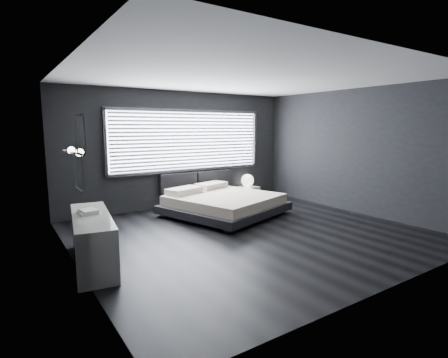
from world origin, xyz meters
TOP-DOWN VIEW (x-y plane):
  - room at (0.00, 0.00)m, footprint 6.04×6.00m
  - window at (0.20, 2.70)m, footprint 4.14×0.09m
  - headboard at (0.35, 2.64)m, footprint 1.96×0.16m
  - sconce_near at (-2.88, 0.05)m, footprint 0.18×0.11m
  - sconce_far at (-2.88, 0.65)m, footprint 0.18×0.11m
  - wall_art_upper at (-2.98, -0.55)m, footprint 0.01×0.48m
  - wall_art_lower at (-2.98, -0.30)m, footprint 0.01×0.48m
  - bed at (0.34, 1.40)m, footprint 2.81×2.74m
  - nightstand at (1.86, 2.50)m, footprint 0.62×0.54m
  - orb_lamp at (1.88, 2.53)m, footprint 0.34×0.34m
  - dresser at (-2.78, 0.04)m, footprint 0.77×1.84m
  - book_stack at (-2.80, 0.15)m, footprint 0.25×0.33m

SIDE VIEW (x-z plane):
  - nightstand at x=1.86m, z-range 0.00..0.33m
  - bed at x=0.34m, z-range -0.02..0.56m
  - dresser at x=-2.78m, z-range 0.00..0.71m
  - orb_lamp at x=1.88m, z-range 0.33..0.67m
  - headboard at x=0.35m, z-range 0.31..0.83m
  - book_stack at x=-2.80m, z-range 0.71..0.78m
  - wall_art_lower at x=-2.98m, z-range 1.14..1.62m
  - room at x=0.00m, z-range 0.00..2.80m
  - sconce_near at x=-2.88m, z-range 1.55..1.66m
  - sconce_far at x=-2.88m, z-range 1.55..1.66m
  - window at x=0.20m, z-range 0.85..2.37m
  - wall_art_upper at x=-2.98m, z-range 1.61..2.09m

